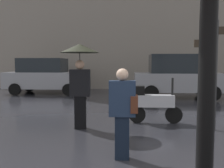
{
  "coord_description": "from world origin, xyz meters",
  "views": [
    {
      "loc": [
        -0.04,
        -2.23,
        1.6
      ],
      "look_at": [
        -0.57,
        5.43,
        0.98
      ],
      "focal_mm": 39.32,
      "sensor_mm": 36.0,
      "label": 1
    }
  ],
  "objects": [
    {
      "name": "street_signpost",
      "position": [
        2.03,
        3.77,
        1.61
      ],
      "size": [
        1.08,
        0.08,
        2.64
      ],
      "color": "black",
      "rests_on": "ground"
    },
    {
      "name": "parked_scooter",
      "position": [
        0.64,
        4.42,
        0.56
      ],
      "size": [
        1.45,
        0.32,
        1.23
      ],
      "rotation": [
        0.0,
        0.0,
        0.35
      ],
      "color": "black",
      "rests_on": "ground"
    },
    {
      "name": "pedestrian_with_umbrella",
      "position": [
        -1.24,
        3.7,
        1.59
      ],
      "size": [
        0.95,
        0.95,
        2.09
      ],
      "rotation": [
        0.0,
        0.0,
        6.01
      ],
      "color": "black",
      "rests_on": "ground"
    },
    {
      "name": "pedestrian_with_bag",
      "position": [
        -0.13,
        1.81,
        0.87
      ],
      "size": [
        0.47,
        0.24,
        1.53
      ],
      "rotation": [
        0.0,
        0.0,
        0.57
      ],
      "color": "black",
      "rests_on": "ground"
    },
    {
      "name": "parked_car_right",
      "position": [
        -4.56,
        10.88,
        0.97
      ],
      "size": [
        4.31,
        2.01,
        1.92
      ],
      "rotation": [
        0.0,
        0.0,
        0.13
      ],
      "color": "gray",
      "rests_on": "ground"
    },
    {
      "name": "parked_car_left",
      "position": [
        2.23,
        9.57,
        1.03
      ],
      "size": [
        4.13,
        1.94,
        2.06
      ],
      "rotation": [
        0.0,
        0.0,
        0.16
      ],
      "color": "gray",
      "rests_on": "ground"
    }
  ]
}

